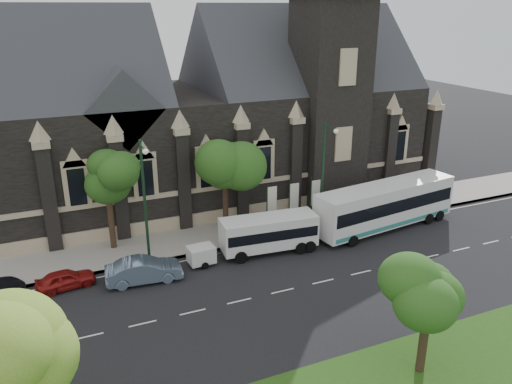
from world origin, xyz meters
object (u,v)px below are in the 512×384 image
tree_walk_left (109,176)px  street_lamp_near (324,171)px  tree_walk_right (226,160)px  car_far_red (65,279)px  tree_park_near (12,342)px  banner_flag_left (270,202)px  shuttle_bus (269,232)px  sedan (144,270)px  street_lamp_mid (145,196)px  banner_flag_right (314,195)px  tree_park_east (431,287)px  box_trailer (201,255)px  tour_coach (385,205)px  banner_flag_center (292,199)px

tree_walk_left → street_lamp_near: bearing=-12.9°
tree_walk_right → car_far_red: tree_walk_right is taller
tree_park_near → banner_flag_left: tree_park_near is taller
tree_walk_right → banner_flag_left: bearing=-29.1°
tree_park_near → shuttle_bus: (16.33, 14.25, -4.82)m
tree_park_near → car_far_red: 15.95m
shuttle_bus → sedan: bearing=-170.8°
shuttle_bus → car_far_red: (-14.28, 0.48, -0.96)m
street_lamp_mid → banner_flag_right: 14.67m
tree_park_east → street_lamp_near: (3.82, 16.42, 0.49)m
tree_walk_right → tree_walk_left: tree_walk_right is taller
tree_park_near → banner_flag_right: bearing=38.9°
tree_park_near → box_trailer: 18.88m
tour_coach → banner_flag_left: bearing=151.1°
tree_park_east → box_trailer: tree_park_east is taller
tree_park_near → tree_walk_left: (5.97, 19.47, -0.68)m
street_lamp_near → box_trailer: (-10.70, -1.64, -4.32)m
tree_park_east → street_lamp_near: street_lamp_near is taller
tree_walk_right → street_lamp_mid: 8.10m
tree_walk_left → street_lamp_mid: bearing=-63.5°
street_lamp_mid → banner_flag_center: (12.29, 1.91, -2.73)m
tree_park_east → car_far_red: (-15.90, 15.28, -3.99)m
banner_flag_left → car_far_red: bearing=-169.2°
tree_walk_left → tour_coach: (20.83, -5.11, -3.70)m
sedan → street_lamp_near: bearing=-76.0°
tree_park_east → banner_flag_left: 18.46m
tree_walk_right → banner_flag_right: bearing=-13.6°
banner_flag_right → car_far_red: size_ratio=1.08×
banner_flag_center → sedan: 13.91m
banner_flag_right → box_trailer: bearing=-162.1°
shuttle_bus → street_lamp_near: bearing=21.5°
street_lamp_near → box_trailer: size_ratio=3.39×
tree_park_east → banner_flag_right: size_ratio=1.57×
banner_flag_right → car_far_red: (-20.01, -3.04, -1.75)m
banner_flag_left → tour_coach: 9.39m
tree_walk_left → street_lamp_near: size_ratio=0.85×
tree_walk_right → banner_flag_left: (3.08, -1.71, -3.43)m
street_lamp_mid → box_trailer: size_ratio=3.39×
street_lamp_mid → tour_coach: size_ratio=0.69×
tree_walk_right → box_trailer: 8.25m
shuttle_bus → box_trailer: bearing=-174.9°
banner_flag_center → shuttle_bus: size_ratio=0.55×
tree_walk_right → banner_flag_right: 8.05m
shuttle_bus → car_far_red: bearing=-177.0°
tree_park_near → banner_flag_left: 25.65m
street_lamp_mid → box_trailer: street_lamp_mid is taller
tree_walk_left → street_lamp_mid: street_lamp_mid is taller
tree_park_east → banner_flag_right: 18.91m
tour_coach → shuttle_bus: 10.48m
tree_walk_right → car_far_red: 14.72m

